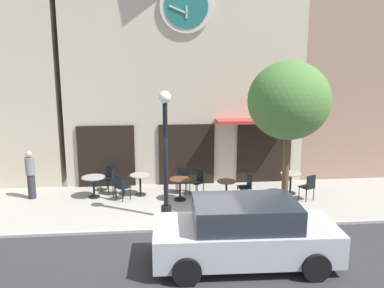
{
  "coord_description": "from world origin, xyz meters",
  "views": [
    {
      "loc": [
        -1.2,
        -11.04,
        4.93
      ],
      "look_at": [
        0.08,
        2.18,
        2.02
      ],
      "focal_mm": 39.32,
      "sensor_mm": 36.0,
      "label": 1
    }
  ],
  "objects_px": {
    "cafe_table_leftmost": "(94,182)",
    "cafe_table_near_door": "(291,179)",
    "cafe_chair_curbside": "(247,185)",
    "cafe_chair_outer": "(109,176)",
    "cafe_table_center": "(140,181)",
    "street_lamp": "(166,155)",
    "cafe_chair_under_awning": "(182,178)",
    "parked_car_silver": "(245,233)",
    "cafe_chair_right_end": "(198,180)",
    "cafe_table_center_right": "(226,189)",
    "cafe_chair_facing_wall": "(121,185)",
    "pedestrian_grey": "(31,174)",
    "cafe_chair_facing_street": "(116,180)",
    "cafe_table_rightmost": "(180,185)",
    "street_tree": "(289,101)",
    "cafe_chair_near_tree": "(309,185)"
  },
  "relations": [
    {
      "from": "street_tree",
      "to": "cafe_chair_near_tree",
      "type": "relative_size",
      "value": 5.23
    },
    {
      "from": "parked_car_silver",
      "to": "cafe_chair_near_tree",
      "type": "bearing_deg",
      "value": 52.59
    },
    {
      "from": "cafe_chair_under_awning",
      "to": "parked_car_silver",
      "type": "xyz_separation_m",
      "value": [
        1.1,
        -5.29,
        0.23
      ]
    },
    {
      "from": "cafe_table_center",
      "to": "cafe_chair_near_tree",
      "type": "relative_size",
      "value": 0.82
    },
    {
      "from": "street_tree",
      "to": "pedestrian_grey",
      "type": "distance_m",
      "value": 8.89
    },
    {
      "from": "cafe_chair_outer",
      "to": "parked_car_silver",
      "type": "height_order",
      "value": "parked_car_silver"
    },
    {
      "from": "parked_car_silver",
      "to": "cafe_chair_outer",
      "type": "bearing_deg",
      "value": 122.88
    },
    {
      "from": "cafe_chair_right_end",
      "to": "parked_car_silver",
      "type": "distance_m",
      "value": 5.07
    },
    {
      "from": "cafe_table_center",
      "to": "street_lamp",
      "type": "bearing_deg",
      "value": -68.58
    },
    {
      "from": "street_tree",
      "to": "cafe_chair_outer",
      "type": "height_order",
      "value": "street_tree"
    },
    {
      "from": "cafe_table_center",
      "to": "cafe_chair_near_tree",
      "type": "xyz_separation_m",
      "value": [
        5.68,
        -1.1,
        0.0
      ]
    },
    {
      "from": "street_lamp",
      "to": "parked_car_silver",
      "type": "xyz_separation_m",
      "value": [
        1.75,
        -3.02,
        -1.19
      ]
    },
    {
      "from": "cafe_chair_curbside",
      "to": "cafe_chair_facing_wall",
      "type": "bearing_deg",
      "value": 175.23
    },
    {
      "from": "cafe_table_near_door",
      "to": "cafe_table_rightmost",
      "type": "bearing_deg",
      "value": -175.92
    },
    {
      "from": "cafe_table_center",
      "to": "street_tree",
      "type": "bearing_deg",
      "value": -29.41
    },
    {
      "from": "cafe_table_center",
      "to": "cafe_chair_facing_street",
      "type": "relative_size",
      "value": 0.82
    },
    {
      "from": "cafe_table_rightmost",
      "to": "cafe_table_center_right",
      "type": "relative_size",
      "value": 0.98
    },
    {
      "from": "cafe_table_near_door",
      "to": "cafe_chair_under_awning",
      "type": "bearing_deg",
      "value": 172.51
    },
    {
      "from": "cafe_table_leftmost",
      "to": "cafe_chair_curbside",
      "type": "relative_size",
      "value": 0.89
    },
    {
      "from": "cafe_chair_outer",
      "to": "cafe_chair_facing_wall",
      "type": "relative_size",
      "value": 1.0
    },
    {
      "from": "street_lamp",
      "to": "cafe_table_leftmost",
      "type": "distance_m",
      "value": 3.47
    },
    {
      "from": "cafe_table_near_door",
      "to": "cafe_chair_near_tree",
      "type": "distance_m",
      "value": 0.83
    },
    {
      "from": "cafe_table_rightmost",
      "to": "cafe_chair_right_end",
      "type": "xyz_separation_m",
      "value": [
        0.69,
        0.53,
        -0.0
      ]
    },
    {
      "from": "cafe_table_leftmost",
      "to": "parked_car_silver",
      "type": "height_order",
      "value": "parked_car_silver"
    },
    {
      "from": "street_lamp",
      "to": "street_tree",
      "type": "bearing_deg",
      "value": -5.6
    },
    {
      "from": "cafe_chair_curbside",
      "to": "cafe_chair_outer",
      "type": "relative_size",
      "value": 1.0
    },
    {
      "from": "cafe_chair_facing_wall",
      "to": "pedestrian_grey",
      "type": "height_order",
      "value": "pedestrian_grey"
    },
    {
      "from": "street_tree",
      "to": "cafe_chair_right_end",
      "type": "height_order",
      "value": "street_tree"
    },
    {
      "from": "cafe_table_center",
      "to": "cafe_chair_under_awning",
      "type": "bearing_deg",
      "value": 5.65
    },
    {
      "from": "cafe_chair_right_end",
      "to": "cafe_table_center_right",
      "type": "bearing_deg",
      "value": -50.42
    },
    {
      "from": "street_lamp",
      "to": "cafe_table_near_door",
      "type": "bearing_deg",
      "value": 21.61
    },
    {
      "from": "cafe_table_center",
      "to": "cafe_chair_under_awning",
      "type": "xyz_separation_m",
      "value": [
        1.48,
        0.15,
        0.0
      ]
    },
    {
      "from": "cafe_table_center",
      "to": "parked_car_silver",
      "type": "height_order",
      "value": "parked_car_silver"
    },
    {
      "from": "cafe_table_near_door",
      "to": "cafe_chair_under_awning",
      "type": "height_order",
      "value": "cafe_chair_under_awning"
    },
    {
      "from": "street_tree",
      "to": "cafe_table_center_right",
      "type": "bearing_deg",
      "value": 138.05
    },
    {
      "from": "street_tree",
      "to": "cafe_chair_under_awning",
      "type": "height_order",
      "value": "street_tree"
    },
    {
      "from": "cafe_chair_near_tree",
      "to": "cafe_chair_facing_wall",
      "type": "bearing_deg",
      "value": 174.48
    },
    {
      "from": "cafe_table_rightmost",
      "to": "cafe_table_center_right",
      "type": "height_order",
      "value": "cafe_table_center_right"
    },
    {
      "from": "street_lamp",
      "to": "cafe_table_rightmost",
      "type": "bearing_deg",
      "value": 70.83
    },
    {
      "from": "cafe_table_center_right",
      "to": "cafe_table_near_door",
      "type": "relative_size",
      "value": 1.03
    },
    {
      "from": "street_tree",
      "to": "cafe_chair_outer",
      "type": "bearing_deg",
      "value": 150.82
    },
    {
      "from": "cafe_table_rightmost",
      "to": "cafe_chair_outer",
      "type": "relative_size",
      "value": 0.84
    },
    {
      "from": "cafe_table_rightmost",
      "to": "parked_car_silver",
      "type": "xyz_separation_m",
      "value": [
        1.23,
        -4.51,
        0.23
      ]
    },
    {
      "from": "street_lamp",
      "to": "cafe_chair_under_awning",
      "type": "height_order",
      "value": "street_lamp"
    },
    {
      "from": "street_lamp",
      "to": "pedestrian_grey",
      "type": "distance_m",
      "value": 5.14
    },
    {
      "from": "street_tree",
      "to": "cafe_chair_facing_street",
      "type": "xyz_separation_m",
      "value": [
        -5.24,
        2.59,
        -3.02
      ]
    },
    {
      "from": "cafe_chair_facing_street",
      "to": "cafe_chair_outer",
      "type": "bearing_deg",
      "value": 120.67
    },
    {
      "from": "parked_car_silver",
      "to": "cafe_chair_right_end",
      "type": "bearing_deg",
      "value": 96.11
    },
    {
      "from": "cafe_chair_facing_street",
      "to": "cafe_chair_curbside",
      "type": "distance_m",
      "value": 4.55
    },
    {
      "from": "cafe_table_leftmost",
      "to": "cafe_table_near_door",
      "type": "xyz_separation_m",
      "value": [
        6.9,
        -0.27,
        -0.01
      ]
    }
  ]
}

